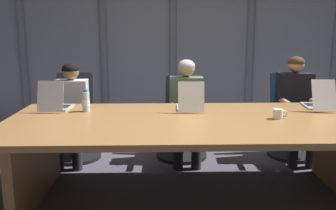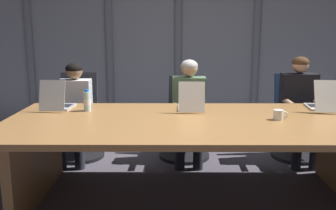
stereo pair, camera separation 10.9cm
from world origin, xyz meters
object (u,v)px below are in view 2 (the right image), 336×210
laptop_left_mid (191,104)px  laptop_center (321,104)px  person_left_end (74,106)px  water_bottle_primary (87,101)px  office_chair_left_end (79,126)px  person_left_mid (189,104)px  office_chair_left_mid (185,127)px  office_chair_center (296,126)px  coffee_mug_near (279,115)px  person_center (300,103)px  laptop_left_end (58,103)px

laptop_left_mid → laptop_center: (1.27, 0.04, 0.00)m
person_left_end → water_bottle_primary: (0.30, -0.67, 0.18)m
office_chair_left_end → laptop_left_mid: bearing=54.1°
laptop_left_mid → person_left_end: (-1.30, 0.63, -0.14)m
person_left_end → person_left_mid: size_ratio=0.97×
office_chair_left_mid → office_chair_center: 1.33m
water_bottle_primary → coffee_mug_near: size_ratio=1.61×
person_center → water_bottle_primary: (-2.28, -0.68, 0.14)m
office_chair_center → person_center: (-0.03, -0.16, 0.32)m
office_chair_center → person_left_mid: bearing=-90.8°
office_chair_center → person_center: person_center is taller
water_bottle_primary → person_left_end: bearing=114.5°
laptop_left_mid → water_bottle_primary: 1.00m
laptop_center → person_center: person_center is taller
office_chair_center → person_center: 0.35m
laptop_left_mid → person_center: 1.44m
office_chair_left_mid → person_left_end: (-1.28, -0.16, 0.29)m
office_chair_left_end → person_center: (2.59, -0.16, 0.31)m
laptop_left_mid → water_bottle_primary: laptop_left_mid is taller
office_chair_center → person_center: size_ratio=0.82×
coffee_mug_near → person_left_mid: bearing=125.3°
person_left_end → water_bottle_primary: 0.76m
office_chair_left_mid → person_left_end: size_ratio=0.84×
laptop_center → office_chair_center: (0.04, 0.76, -0.42)m
office_chair_left_end → office_chair_left_mid: bearing=85.6°
office_chair_left_end → person_left_mid: 1.36m
laptop_left_end → laptop_center: 2.58m
laptop_left_mid → office_chair_left_mid: 0.91m
office_chair_left_mid → office_chair_center: (1.33, 0.00, 0.01)m
person_left_mid → water_bottle_primary: size_ratio=5.61×
laptop_left_end → laptop_center: laptop_center is taller
laptop_center → office_chair_left_mid: laptop_center is taller
office_chair_left_mid → water_bottle_primary: office_chair_left_mid is taller
office_chair_center → person_left_mid: size_ratio=0.84×
laptop_center → coffee_mug_near: size_ratio=3.73×
office_chair_left_end → person_left_mid: (1.32, -0.16, 0.30)m
laptop_left_end → laptop_center: size_ratio=0.84×
laptop_left_end → office_chair_center: laptop_left_end is taller
person_left_end → coffee_mug_near: 2.29m
laptop_left_mid → person_left_mid: person_left_mid is taller
laptop_center → coffee_mug_near: 0.68m
person_left_mid → laptop_left_mid: bearing=0.7°
office_chair_center → water_bottle_primary: (-2.31, -0.84, 0.46)m
laptop_left_end → person_left_mid: 1.46m
person_left_end → person_left_mid: bearing=88.7°
water_bottle_primary → coffee_mug_near: 1.78m
office_chair_left_mid → coffee_mug_near: 1.47m
office_chair_left_end → person_left_mid: bearing=78.7°
laptop_center → person_left_mid: size_ratio=0.41×
laptop_left_mid → person_left_mid: size_ratio=0.34×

